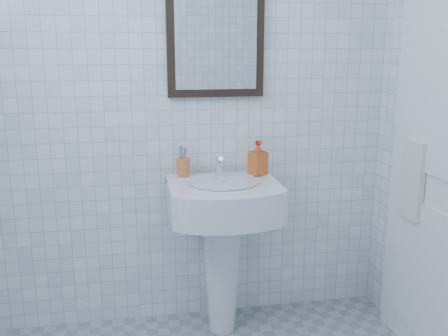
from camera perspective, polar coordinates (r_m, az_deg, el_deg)
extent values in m
cube|color=white|center=(2.62, -4.51, 8.31)|extent=(2.20, 0.02, 2.50)
cone|color=white|center=(2.70, -0.24, -11.54)|extent=(0.22, 0.22, 0.69)
cube|color=white|center=(2.51, -0.05, -3.53)|extent=(0.55, 0.39, 0.17)
cube|color=white|center=(2.63, -0.65, -1.05)|extent=(0.55, 0.10, 0.03)
cylinder|color=silver|center=(2.45, 0.07, -1.66)|extent=(0.34, 0.34, 0.01)
cylinder|color=silver|center=(2.60, -0.56, -0.39)|extent=(0.04, 0.04, 0.04)
cylinder|color=silver|center=(2.57, -0.51, 0.70)|extent=(0.02, 0.09, 0.07)
cylinder|color=silver|center=(2.61, -0.63, 0.46)|extent=(0.03, 0.05, 0.08)
imported|color=#D64114|center=(2.62, 3.90, 1.21)|extent=(0.11, 0.11, 0.18)
cube|color=black|center=(2.62, -0.96, 14.92)|extent=(0.50, 0.04, 0.62)
cube|color=silver|center=(2.60, -0.89, 14.93)|extent=(0.42, 0.00, 0.54)
cube|color=white|center=(2.42, 23.80, 0.80)|extent=(0.04, 0.80, 2.00)
torus|color=silver|center=(2.53, 21.47, 2.69)|extent=(0.01, 0.18, 0.18)
cube|color=silver|center=(2.56, 20.75, -1.28)|extent=(0.03, 0.16, 0.38)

